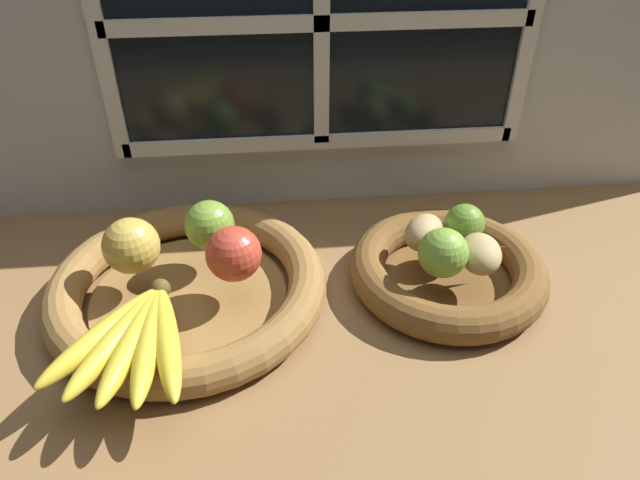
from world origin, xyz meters
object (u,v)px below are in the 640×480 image
at_px(fruit_bowl_left, 188,287).
at_px(fruit_bowl_right, 447,271).
at_px(banana_bunch_front, 134,338).
at_px(lime_near, 443,253).
at_px(lime_far, 465,223).
at_px(apple_green_back, 210,225).
at_px(potato_oblong, 424,232).
at_px(chili_pepper, 466,253).
at_px(apple_golden_left, 131,246).
at_px(potato_small, 480,254).
at_px(apple_red_right, 234,254).

height_order(fruit_bowl_left, fruit_bowl_right, same).
bearing_deg(fruit_bowl_right, banana_bunch_front, -161.74).
height_order(lime_near, lime_far, lime_near).
bearing_deg(lime_near, apple_green_back, 163.13).
relative_size(fruit_bowl_right, lime_near, 4.18).
height_order(fruit_bowl_right, lime_far, lime_far).
relative_size(potato_oblong, chili_pepper, 0.54).
xyz_separation_m(fruit_bowl_right, apple_golden_left, (-0.44, 0.01, 0.07)).
height_order(fruit_bowl_left, apple_green_back, apple_green_back).
height_order(banana_bunch_front, potato_small, potato_small).
xyz_separation_m(fruit_bowl_left, banana_bunch_front, (-0.04, -0.14, 0.04)).
height_order(fruit_bowl_left, apple_golden_left, apple_golden_left).
distance_m(apple_green_back, potato_small, 0.38).
height_order(banana_bunch_front, chili_pepper, banana_bunch_front).
bearing_deg(potato_small, lime_far, 91.49).
relative_size(apple_green_back, apple_red_right, 0.95).
xyz_separation_m(fruit_bowl_left, apple_red_right, (0.07, -0.02, 0.06)).
bearing_deg(fruit_bowl_left, apple_golden_left, 168.24).
height_order(potato_small, chili_pepper, potato_small).
distance_m(apple_red_right, banana_bunch_front, 0.17).
height_order(apple_red_right, lime_far, apple_red_right).
relative_size(apple_golden_left, lime_far, 1.34).
bearing_deg(apple_green_back, fruit_bowl_right, -9.83).
height_order(fruit_bowl_left, apple_red_right, apple_red_right).
bearing_deg(potato_small, potato_oblong, 138.58).
bearing_deg(fruit_bowl_left, fruit_bowl_right, 0.00).
distance_m(apple_green_back, lime_far, 0.36).
xyz_separation_m(lime_near, lime_far, (0.05, 0.07, -0.01)).
height_order(apple_green_back, banana_bunch_front, apple_green_back).
bearing_deg(apple_red_right, apple_green_back, 115.71).
xyz_separation_m(lime_near, chili_pepper, (0.04, 0.03, -0.02)).
relative_size(fruit_bowl_right, lime_far, 4.94).
relative_size(fruit_bowl_left, apple_green_back, 5.44).
xyz_separation_m(banana_bunch_front, potato_small, (0.44, 0.11, 0.01)).
height_order(apple_green_back, potato_small, apple_green_back).
relative_size(apple_green_back, potato_small, 0.95).
height_order(potato_oblong, lime_near, lime_near).
height_order(potato_small, potato_oblong, same).
xyz_separation_m(potato_small, lime_near, (-0.05, -0.01, 0.01)).
bearing_deg(apple_green_back, lime_far, -3.44).
bearing_deg(apple_red_right, lime_near, -4.19).
bearing_deg(potato_small, fruit_bowl_left, 175.71).
relative_size(fruit_bowl_left, potato_oblong, 5.48).
bearing_deg(potato_oblong, fruit_bowl_left, -175.53).
distance_m(apple_green_back, apple_red_right, 0.08).
distance_m(banana_bunch_front, lime_near, 0.40).
xyz_separation_m(potato_small, chili_pepper, (-0.01, 0.02, -0.01)).
height_order(fruit_bowl_right, banana_bunch_front, banana_bunch_front).
bearing_deg(potato_oblong, apple_golden_left, -178.26).
distance_m(fruit_bowl_left, lime_far, 0.40).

